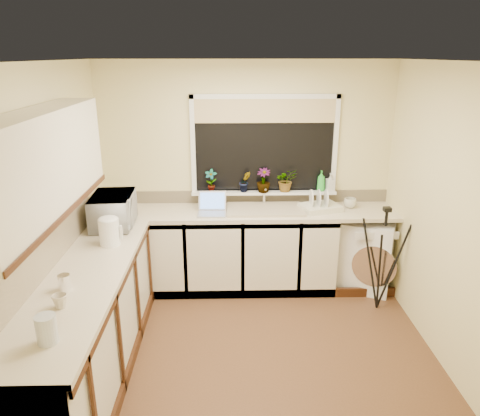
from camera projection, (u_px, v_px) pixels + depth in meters
name	position (u px, v px, depth m)	size (l,w,h in m)	color
floor	(251.00, 350.00, 4.05)	(3.20, 3.20, 0.00)	brown
ceiling	(254.00, 61.00, 3.27)	(3.20, 3.20, 0.00)	white
wall_back	(246.00, 174.00, 5.08)	(3.20, 3.20, 0.00)	beige
wall_front	(268.00, 327.00, 2.24)	(3.20, 3.20, 0.00)	beige
wall_left	(52.00, 223.00, 3.62)	(3.00, 3.00, 0.00)	beige
wall_right	(449.00, 219.00, 3.70)	(3.00, 3.00, 0.00)	beige
base_cabinet_back	(217.00, 251.00, 5.05)	(2.55, 0.60, 0.86)	silver
base_cabinet_left	(89.00, 330.00, 3.60)	(0.54, 2.40, 0.86)	silver
worktop_back	(247.00, 212.00, 4.91)	(3.20, 0.60, 0.04)	beige
worktop_left	(83.00, 279.00, 3.46)	(0.60, 2.40, 0.04)	beige
upper_cabinet	(40.00, 165.00, 3.02)	(0.28, 1.90, 0.70)	silver
splashback_left	(40.00, 250.00, 3.37)	(0.02, 2.40, 0.45)	beige
splashback_back	(246.00, 196.00, 5.15)	(3.20, 0.02, 0.14)	beige
window_glass	(264.00, 146.00, 4.97)	(1.50, 0.02, 1.00)	black
window_blind	(265.00, 111.00, 4.82)	(1.50, 0.02, 0.25)	tan
windowsill	(264.00, 192.00, 5.08)	(1.60, 0.14, 0.03)	white
sink	(265.00, 209.00, 4.90)	(0.82, 0.46, 0.03)	tan
faucet	(264.00, 195.00, 5.04)	(0.03, 0.03, 0.24)	silver
washing_machine	(366.00, 253.00, 5.07)	(0.56, 0.54, 0.79)	white
laptop	(212.00, 208.00, 4.82)	(0.30, 0.30, 0.21)	#9C9CA4
kettle	(109.00, 232.00, 3.99)	(0.18, 0.18, 0.23)	white
dish_rack	(320.00, 207.00, 4.91)	(0.40, 0.30, 0.06)	beige
tripod	(382.00, 259.00, 4.56)	(0.54, 0.54, 1.10)	black
glass_jug	(47.00, 329.00, 2.64)	(0.12, 0.12, 0.18)	silver
steel_jar	(64.00, 283.00, 3.24)	(0.09, 0.09, 0.12)	white
microwave	(113.00, 210.00, 4.43)	(0.56, 0.38, 0.31)	white
plant_a	(211.00, 181.00, 5.00)	(0.13, 0.09, 0.25)	#999999
plant_b	(245.00, 182.00, 5.01)	(0.13, 0.10, 0.23)	#999999
plant_c	(263.00, 180.00, 5.00)	(0.15, 0.15, 0.27)	#999999
plant_d	(286.00, 180.00, 5.03)	(0.23, 0.20, 0.25)	#999999
soap_bottle_green	(321.00, 181.00, 5.05)	(0.09, 0.09, 0.23)	green
soap_bottle_clear	(330.00, 182.00, 5.06)	(0.09, 0.09, 0.20)	#999999
cup_back	(350.00, 203.00, 4.98)	(0.13, 0.13, 0.11)	beige
cup_left	(60.00, 301.00, 3.02)	(0.10, 0.10, 0.09)	beige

